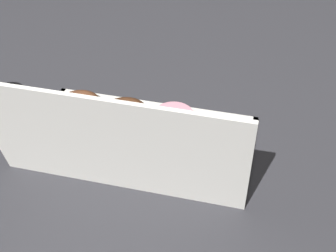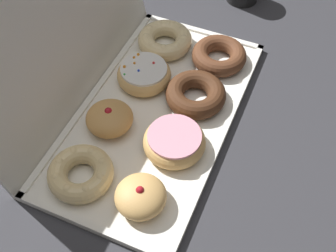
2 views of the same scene
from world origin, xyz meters
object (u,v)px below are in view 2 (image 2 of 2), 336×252
donut_box (157,114)px  jelly_filled_donut_0 (141,196)px  cruller_donut_7 (165,40)px  sprinkle_donut_6 (144,74)px  pink_frosted_donut_1 (174,141)px  cruller_donut_4 (81,173)px  jelly_filled_donut_5 (110,118)px  chocolate_cake_ring_donut_3 (219,56)px  chocolate_cake_ring_donut_2 (196,94)px

donut_box → jelly_filled_donut_0: bearing=-163.4°
donut_box → cruller_donut_7: (0.18, 0.06, 0.02)m
donut_box → sprinkle_donut_6: sprinkle_donut_6 is taller
donut_box → jelly_filled_donut_0: (-0.19, -0.06, 0.03)m
jelly_filled_donut_0 → pink_frosted_donut_1: 0.12m
jelly_filled_donut_0 → cruller_donut_7: (0.37, 0.12, -0.00)m
jelly_filled_donut_0 → cruller_donut_4: jelly_filled_donut_0 is taller
jelly_filled_donut_0 → jelly_filled_donut_5: (0.12, 0.12, 0.00)m
pink_frosted_donut_1 → jelly_filled_donut_5: jelly_filled_donut_5 is taller
cruller_donut_4 → sprinkle_donut_6: bearing=-0.0°
chocolate_cake_ring_donut_3 → jelly_filled_donut_0: bearing=178.8°
jelly_filled_donut_0 → pink_frosted_donut_1: jelly_filled_donut_0 is taller
pink_frosted_donut_1 → jelly_filled_donut_5: (-0.00, 0.13, 0.00)m
pink_frosted_donut_1 → cruller_donut_4: size_ratio=1.00×
sprinkle_donut_6 → cruller_donut_7: 0.11m
pink_frosted_donut_1 → chocolate_cake_ring_donut_2: pink_frosted_donut_1 is taller
jelly_filled_donut_0 → cruller_donut_4: bearing=89.3°
chocolate_cake_ring_donut_2 → cruller_donut_4: size_ratio=1.05×
pink_frosted_donut_1 → cruller_donut_4: 0.17m
cruller_donut_4 → donut_box: bearing=-17.2°
donut_box → cruller_donut_7: 0.19m
pink_frosted_donut_1 → jelly_filled_donut_0: bearing=176.4°
jelly_filled_donut_0 → jelly_filled_donut_5: 0.17m
chocolate_cake_ring_donut_3 → cruller_donut_7: (-0.00, 0.12, 0.00)m
chocolate_cake_ring_donut_2 → cruller_donut_7: size_ratio=1.00×
chocolate_cake_ring_donut_3 → cruller_donut_7: bearing=90.7°
jelly_filled_donut_5 → chocolate_cake_ring_donut_3: bearing=-28.0°
chocolate_cake_ring_donut_2 → jelly_filled_donut_5: bearing=134.5°
chocolate_cake_ring_donut_3 → jelly_filled_donut_5: size_ratio=1.31×
pink_frosted_donut_1 → chocolate_cake_ring_donut_3: size_ratio=0.98×
jelly_filled_donut_0 → jelly_filled_donut_5: size_ratio=0.97×
donut_box → cruller_donut_4: 0.20m
sprinkle_donut_6 → cruller_donut_7: sprinkle_donut_6 is taller
donut_box → jelly_filled_donut_0: 0.20m
donut_box → sprinkle_donut_6: (0.07, 0.06, 0.02)m
jelly_filled_donut_0 → cruller_donut_7: 0.38m
cruller_donut_4 → pink_frosted_donut_1: bearing=-44.8°
cruller_donut_7 → chocolate_cake_ring_donut_3: bearing=-89.3°
cruller_donut_4 → sprinkle_donut_6: size_ratio=1.03×
cruller_donut_4 → sprinkle_donut_6: (0.25, -0.00, 0.00)m
jelly_filled_donut_0 → sprinkle_donut_6: jelly_filled_donut_0 is taller
chocolate_cake_ring_donut_2 → cruller_donut_7: (0.12, 0.12, 0.00)m
pink_frosted_donut_1 → chocolate_cake_ring_donut_3: 0.24m
jelly_filled_donut_0 → chocolate_cake_ring_donut_2: (0.24, -0.00, -0.00)m
pink_frosted_donut_1 → cruller_donut_4: pink_frosted_donut_1 is taller
donut_box → cruller_donut_4: bearing=162.8°
cruller_donut_7 → sprinkle_donut_6: bearing=-178.6°
jelly_filled_donut_0 → chocolate_cake_ring_donut_2: bearing=-0.5°
sprinkle_donut_6 → cruller_donut_7: bearing=1.4°
sprinkle_donut_6 → cruller_donut_7: size_ratio=0.93×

